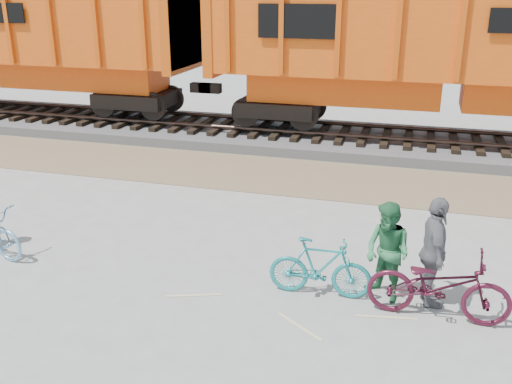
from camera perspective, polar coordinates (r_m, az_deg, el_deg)
ground at (r=9.67m, az=1.18°, el=-8.84°), size 120.00×120.00×0.00m
gravel_strip at (r=14.62m, az=6.76°, el=1.31°), size 120.00×3.00×0.02m
ballast_bed at (r=17.90m, az=8.68°, el=5.19°), size 120.00×4.00×0.30m
track at (r=17.83m, az=8.73°, el=6.19°), size 120.00×2.60×0.24m
hopper_car_left at (r=22.32m, az=-24.05°, el=14.11°), size 14.00×3.13×4.65m
hopper_car_center at (r=17.29m, az=19.41°, el=13.43°), size 14.00×3.13×4.65m
bicycle_teal at (r=9.08m, az=6.43°, el=-7.51°), size 1.65×0.54×0.98m
bicycle_maroon at (r=8.83m, az=17.79°, el=-8.91°), size 2.05×0.74×1.08m
person_man at (r=9.04m, az=13.01°, el=-5.89°), size 0.98×0.95×1.59m
person_woman at (r=9.04m, az=17.35°, el=-5.77°), size 0.59×1.08×1.75m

